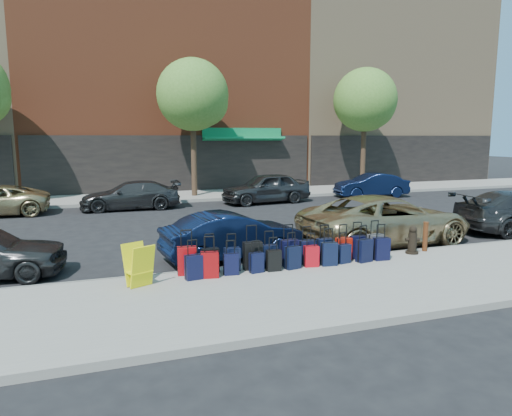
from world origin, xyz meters
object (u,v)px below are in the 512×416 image
object	(u,v)px
suitcase_front_5	(289,252)
car_far_2	(266,188)
fire_hydrant	(412,241)
car_far_3	(371,185)
display_rack	(139,266)
car_near_1	(233,236)
car_near_2	(386,220)
car_far_1	(131,195)
bollard	(425,236)
tree_center	(195,97)
tree_right	(367,102)

from	to	relation	value
suitcase_front_5	car_far_2	bearing A→B (deg)	70.82
fire_hydrant	car_far_3	distance (m)	13.14
suitcase_front_5	display_rack	bearing A→B (deg)	-174.88
display_rack	car_near_1	world-z (taller)	car_near_1
car_near_2	car_far_1	bearing A→B (deg)	31.65
suitcase_front_5	bollard	xyz separation A→B (m)	(4.16, 0.08, 0.10)
tree_center	car_far_1	distance (m)	6.68
tree_right	car_far_3	xyz separation A→B (m)	(-1.27, -2.74, -4.75)
suitcase_front_5	fire_hydrant	world-z (taller)	suitcase_front_5
tree_center	car_far_1	size ratio (longest dim) A/B	1.62
tree_center	car_near_1	distance (m)	13.68
car_near_1	car_far_1	xyz separation A→B (m)	(-2.09, 9.84, 0.01)
tree_right	suitcase_front_5	world-z (taller)	tree_right
tree_right	fire_hydrant	bearing A→B (deg)	-117.47
tree_right	car_far_2	bearing A→B (deg)	-158.53
tree_right	fire_hydrant	size ratio (longest dim) A/B	9.41
car_near_1	tree_right	bearing A→B (deg)	-51.43
car_near_1	car_far_2	world-z (taller)	car_far_2
display_rack	car_near_2	world-z (taller)	car_near_2
suitcase_front_5	car_far_3	bearing A→B (deg)	47.69
suitcase_front_5	car_far_2	xyz separation A→B (m)	(3.51, 11.32, 0.29)
car_far_1	car_far_2	xyz separation A→B (m)	(6.61, -0.10, 0.12)
fire_hydrant	car_far_2	xyz separation A→B (m)	(-0.14, 11.35, 0.26)
display_rack	tree_right	bearing A→B (deg)	20.41
bollard	car_far_3	world-z (taller)	car_far_3
car_near_2	car_far_2	xyz separation A→B (m)	(-0.49, 9.57, 0.00)
car_near_2	car_far_2	distance (m)	9.59
tree_center	car_near_2	size ratio (longest dim) A/B	1.32
fire_hydrant	display_rack	world-z (taller)	display_rack
car_near_2	bollard	bearing A→B (deg)	-179.29
fire_hydrant	bollard	distance (m)	0.52
bollard	car_far_1	world-z (taller)	car_far_1
car_near_2	car_far_3	bearing A→B (deg)	-35.32
tree_right	car_far_1	distance (m)	15.25
car_near_2	suitcase_front_5	bearing A→B (deg)	108.94
car_far_2	car_far_3	world-z (taller)	car_far_2
display_rack	car_near_1	distance (m)	3.37
fire_hydrant	car_far_1	distance (m)	13.29
tree_right	fire_hydrant	xyz separation A→B (m)	(-7.45, -14.33, -4.91)
car_near_2	car_far_3	distance (m)	11.42
car_far_2	car_far_3	distance (m)	6.33
suitcase_front_5	car_near_2	size ratio (longest dim) A/B	0.19
bollard	car_far_2	xyz separation A→B (m)	(-0.64, 11.24, 0.19)
tree_center	car_near_1	xyz separation A→B (m)	(-1.60, -12.72, -4.77)
tree_center	car_near_2	world-z (taller)	tree_center
tree_right	car_far_2	xyz separation A→B (m)	(-7.59, -2.99, -4.65)
display_rack	suitcase_front_5	bearing A→B (deg)	-17.50
bollard	car_near_2	size ratio (longest dim) A/B	0.15
tree_right	car_far_3	distance (m)	5.63
display_rack	tree_center	bearing A→B (deg)	49.27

